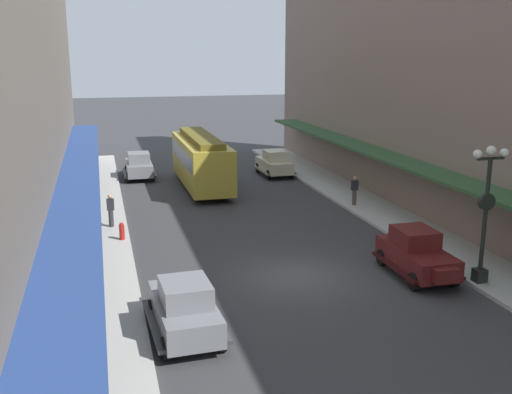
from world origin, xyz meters
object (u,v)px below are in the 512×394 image
streetcar (201,159)px  pedestrian_1 (355,190)px  parked_car_3 (185,307)px  parked_car_1 (274,162)px  parked_car_0 (139,165)px  fire_hydrant (122,231)px  lamp_post_with_clock (486,209)px  parked_car_2 (417,252)px  pedestrian_0 (90,286)px  pedestrian_3 (111,210)px

streetcar → pedestrian_1: bearing=-43.4°
pedestrian_1 → parked_car_3: bearing=-131.2°
parked_car_1 → streetcar: bearing=-154.8°
parked_car_0 → pedestrian_1: bearing=-45.2°
parked_car_0 → parked_car_3: size_ratio=0.99×
fire_hydrant → parked_car_0: bearing=82.9°
parked_car_0 → lamp_post_with_clock: size_ratio=0.83×
parked_car_0 → parked_car_2: same height
pedestrian_0 → pedestrian_3: 9.89m
parked_car_1 → fire_hydrant: 17.15m
pedestrian_1 → pedestrian_3: same height
parked_car_0 → pedestrian_3: bearing=-100.3°
parked_car_0 → pedestrian_0: (-3.16, -22.02, 0.05)m
pedestrian_0 → pedestrian_1: (14.34, 10.78, 0.00)m
streetcar → parked_car_0: bearing=131.5°
parked_car_2 → lamp_post_with_clock: bearing=-41.7°
pedestrian_3 → pedestrian_1: bearing=4.0°
pedestrian_0 → pedestrian_3: (0.93, 9.84, 0.00)m
parked_car_2 → pedestrian_3: 14.80m
parked_car_3 → pedestrian_1: parked_car_3 is taller
parked_car_1 → pedestrian_0: parked_car_1 is taller
parked_car_1 → lamp_post_with_clock: size_ratio=0.83×
parked_car_0 → lamp_post_with_clock: lamp_post_with_clock is taller
parked_car_3 → parked_car_2: bearing=16.2°
parked_car_2 → pedestrian_1: size_ratio=2.61×
parked_car_3 → fire_hydrant: bearing=98.4°
fire_hydrant → pedestrian_3: pedestrian_3 is taller
parked_car_1 → lamp_post_with_clock: 21.88m
parked_car_0 → streetcar: (3.68, -4.16, 0.96)m
parked_car_3 → streetcar: bearing=78.8°
parked_car_1 → pedestrian_3: parked_car_1 is taller
parked_car_3 → streetcar: streetcar is taller
pedestrian_0 → parked_car_0: bearing=81.8°
parked_car_3 → pedestrian_1: bearing=48.8°
parked_car_0 → pedestrian_3: (-2.22, -12.18, 0.05)m
parked_car_2 → fire_hydrant: (-10.98, 7.16, -0.38)m
fire_hydrant → streetcar: bearing=62.0°
parked_car_2 → lamp_post_with_clock: size_ratio=0.83×
lamp_post_with_clock → parked_car_1: bearing=94.1°
streetcar → fire_hydrant: bearing=-118.0°
parked_car_1 → pedestrian_3: bearing=-137.3°
parked_car_1 → streetcar: streetcar is taller
streetcar → pedestrian_0: streetcar is taller
parked_car_3 → streetcar: 20.65m
streetcar → pedestrian_3: size_ratio=5.85×
parked_car_0 → pedestrian_3: size_ratio=2.61×
parked_car_2 → streetcar: bearing=107.5°
parked_car_1 → parked_car_2: bearing=-90.6°
parked_car_3 → streetcar: size_ratio=0.45×
pedestrian_1 → pedestrian_3: bearing=-176.0°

